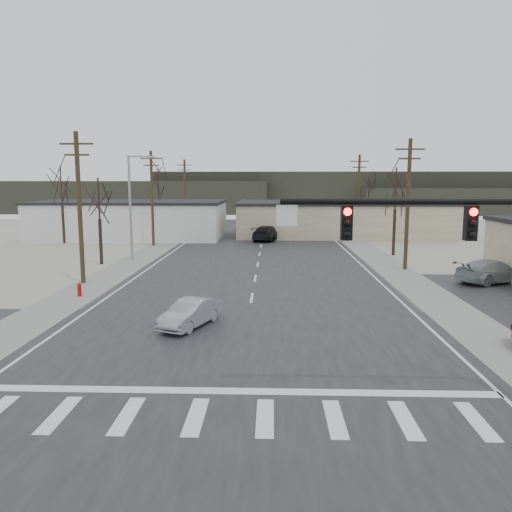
{
  "coord_description": "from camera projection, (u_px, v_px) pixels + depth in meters",
  "views": [
    {
      "loc": [
        1.18,
        -20.48,
        6.74
      ],
      "look_at": [
        0.27,
        7.46,
        2.6
      ],
      "focal_mm": 35.0,
      "sensor_mm": 36.0,
      "label": 1
    }
  ],
  "objects": [
    {
      "name": "ground",
      "position": [
        244.0,
        342.0,
        21.28
      ],
      "size": [
        140.0,
        140.0,
        0.0
      ],
      "primitive_type": "plane",
      "color": "beige",
      "rests_on": "ground"
    },
    {
      "name": "main_road",
      "position": [
        256.0,
        276.0,
        36.1
      ],
      "size": [
        18.0,
        110.0,
        0.05
      ],
      "primitive_type": "cube",
      "color": "black",
      "rests_on": "ground"
    },
    {
      "name": "cross_road",
      "position": [
        244.0,
        341.0,
        21.27
      ],
      "size": [
        90.0,
        10.0,
        0.04
      ],
      "primitive_type": "cube",
      "color": "black",
      "rests_on": "ground"
    },
    {
      "name": "sidewalk_left",
      "position": [
        130.0,
        264.0,
        41.39
      ],
      "size": [
        3.0,
        90.0,
        0.06
      ],
      "primitive_type": "cube",
      "color": "gray",
      "rests_on": "ground"
    },
    {
      "name": "sidewalk_right",
      "position": [
        387.0,
        265.0,
        40.7
      ],
      "size": [
        3.0,
        90.0,
        0.06
      ],
      "primitive_type": "cube",
      "color": "gray",
      "rests_on": "ground"
    },
    {
      "name": "traffic_signal_mast",
      "position": [
        507.0,
        255.0,
        14.2
      ],
      "size": [
        8.95,
        0.43,
        7.2
      ],
      "color": "black",
      "rests_on": "ground"
    },
    {
      "name": "fire_hydrant",
      "position": [
        79.0,
        290.0,
        29.45
      ],
      "size": [
        0.24,
        0.24,
        0.87
      ],
      "color": "#A50C0C",
      "rests_on": "ground"
    },
    {
      "name": "building_left_far",
      "position": [
        132.0,
        219.0,
        61.01
      ],
      "size": [
        22.3,
        12.3,
        4.5
      ],
      "color": "silver",
      "rests_on": "ground"
    },
    {
      "name": "building_right_far",
      "position": [
        341.0,
        218.0,
        64.14
      ],
      "size": [
        26.3,
        14.3,
        4.3
      ],
      "color": "beige",
      "rests_on": "ground"
    },
    {
      "name": "upole_left_b",
      "position": [
        79.0,
        206.0,
        32.75
      ],
      "size": [
        2.2,
        0.3,
        10.0
      ],
      "color": "#40341E",
      "rests_on": "ground"
    },
    {
      "name": "upole_left_c",
      "position": [
        152.0,
        197.0,
        52.52
      ],
      "size": [
        2.2,
        0.3,
        10.0
      ],
      "color": "#40341E",
      "rests_on": "ground"
    },
    {
      "name": "upole_left_d",
      "position": [
        185.0,
        193.0,
        72.29
      ],
      "size": [
        2.2,
        0.3,
        10.0
      ],
      "color": "#40341E",
      "rests_on": "ground"
    },
    {
      "name": "upole_right_a",
      "position": [
        408.0,
        202.0,
        37.94
      ],
      "size": [
        2.2,
        0.3,
        10.0
      ],
      "color": "#40341E",
      "rests_on": "ground"
    },
    {
      "name": "upole_right_b",
      "position": [
        358.0,
        195.0,
        59.69
      ],
      "size": [
        2.2,
        0.3,
        10.0
      ],
      "color": "#40341E",
      "rests_on": "ground"
    },
    {
      "name": "streetlight_main",
      "position": [
        132.0,
        202.0,
        42.63
      ],
      "size": [
        2.4,
        0.25,
        9.0
      ],
      "color": "gray",
      "rests_on": "ground"
    },
    {
      "name": "tree_left_near",
      "position": [
        99.0,
        201.0,
        40.7
      ],
      "size": [
        3.3,
        3.3,
        7.35
      ],
      "color": "black",
      "rests_on": "ground"
    },
    {
      "name": "tree_right_mid",
      "position": [
        396.0,
        191.0,
        45.71
      ],
      "size": [
        3.74,
        3.74,
        8.33
      ],
      "color": "black",
      "rests_on": "ground"
    },
    {
      "name": "tree_left_far",
      "position": [
        158.0,
        186.0,
        66.29
      ],
      "size": [
        3.96,
        3.96,
        8.82
      ],
      "color": "black",
      "rests_on": "ground"
    },
    {
      "name": "tree_right_far",
      "position": [
        369.0,
        190.0,
        71.39
      ],
      "size": [
        3.52,
        3.52,
        7.84
      ],
      "color": "black",
      "rests_on": "ground"
    },
    {
      "name": "tree_left_mid",
      "position": [
        61.0,
        186.0,
        54.68
      ],
      "size": [
        3.96,
        3.96,
        8.82
      ],
      "color": "black",
      "rests_on": "ground"
    },
    {
      "name": "hill_left",
      "position": [
        113.0,
        197.0,
        112.85
      ],
      "size": [
        70.0,
        18.0,
        7.0
      ],
      "primitive_type": "cube",
      "color": "#333026",
      "rests_on": "ground"
    },
    {
      "name": "hill_center",
      "position": [
        332.0,
        192.0,
        115.05
      ],
      "size": [
        80.0,
        18.0,
        9.0
      ],
      "primitive_type": "cube",
      "color": "#333026",
      "rests_on": "ground"
    },
    {
      "name": "hill_right",
      "position": [
        497.0,
        201.0,
        108.24
      ],
      "size": [
        60.0,
        18.0,
        5.5
      ],
      "primitive_type": "cube",
      "color": "#333026",
      "rests_on": "ground"
    },
    {
      "name": "sedan_crossing",
      "position": [
        190.0,
        313.0,
        23.31
      ],
      "size": [
        2.66,
        4.04,
        1.26
      ],
      "primitive_type": "imported",
      "rotation": [
        0.0,
        0.0,
        -0.38
      ],
      "color": "gray",
      "rests_on": "main_road"
    },
    {
      "name": "car_far_a",
      "position": [
        268.0,
        233.0,
        57.84
      ],
      "size": [
        3.97,
        6.36,
        1.72
      ],
      "primitive_type": "imported",
      "rotation": [
        0.0,
        0.0,
        2.86
      ],
      "color": "black",
      "rests_on": "main_road"
    },
    {
      "name": "car_far_b",
      "position": [
        247.0,
        226.0,
        69.59
      ],
      "size": [
        2.29,
        4.14,
        1.33
      ],
      "primitive_type": "imported",
      "rotation": [
        0.0,
        0.0,
        0.19
      ],
      "color": "black",
      "rests_on": "main_road"
    },
    {
      "name": "car_parked_silver",
      "position": [
        492.0,
        271.0,
        33.5
      ],
      "size": [
        5.74,
        4.24,
        1.55
      ],
      "primitive_type": "imported",
      "rotation": [
        0.0,
        0.0,
        2.01
      ],
      "color": "gray",
      "rests_on": "parking_lot"
    }
  ]
}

